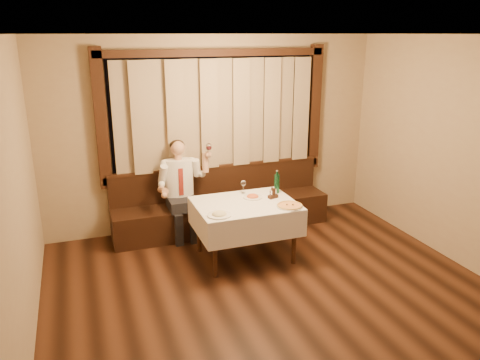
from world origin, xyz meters
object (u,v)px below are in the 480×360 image
object	(u,v)px
banquette	(221,208)
dining_table	(245,211)
pasta_cream	(219,213)
cruet_caddy	(273,194)
seated_man	(181,182)
pasta_red	(253,195)
pizza	(290,206)
green_bottle	(277,183)

from	to	relation	value
banquette	dining_table	size ratio (longest dim) A/B	2.52
pasta_cream	dining_table	bearing A→B (deg)	34.87
cruet_caddy	seated_man	xyz separation A→B (m)	(-1.02, 0.89, 0.01)
pasta_red	cruet_caddy	distance (m)	0.27
pizza	pasta_cream	size ratio (longest dim) A/B	1.15
pasta_red	green_bottle	bearing A→B (deg)	11.01
pasta_red	seated_man	world-z (taller)	seated_man
pizza	cruet_caddy	bearing A→B (deg)	100.20
pasta_cream	green_bottle	size ratio (longest dim) A/B	0.90
banquette	pizza	bearing A→B (deg)	-70.76
pasta_cream	green_bottle	distance (m)	1.11
pizza	pasta_cream	distance (m)	0.91
dining_table	pizza	distance (m)	0.58
seated_man	pasta_cream	bearing A→B (deg)	-81.89
green_bottle	cruet_caddy	world-z (taller)	green_bottle
cruet_caddy	seated_man	distance (m)	1.35
pasta_red	pizza	bearing A→B (deg)	-56.08
dining_table	green_bottle	world-z (taller)	green_bottle
banquette	green_bottle	distance (m)	1.12
pizza	seated_man	bearing A→B (deg)	130.98
pizza	seated_man	distance (m)	1.66
green_bottle	seated_man	bearing A→B (deg)	148.09
banquette	seated_man	world-z (taller)	seated_man
green_bottle	seated_man	size ratio (longest dim) A/B	0.23
green_bottle	pasta_red	bearing A→B (deg)	-168.99
banquette	green_bottle	bearing A→B (deg)	-56.63
pasta_red	cruet_caddy	size ratio (longest dim) A/B	1.78
pasta_cream	cruet_caddy	bearing A→B (deg)	22.82
banquette	dining_table	xyz separation A→B (m)	(0.00, -1.02, 0.34)
pasta_cream	green_bottle	bearing A→B (deg)	28.45
pasta_cream	pizza	bearing A→B (deg)	-0.58
pasta_red	pasta_cream	xyz separation A→B (m)	(-0.60, -0.45, 0.00)
dining_table	pizza	world-z (taller)	pizza
green_bottle	seated_man	world-z (taller)	seated_man
dining_table	green_bottle	xyz separation A→B (m)	(0.53, 0.22, 0.24)
dining_table	pasta_red	size ratio (longest dim) A/B	5.01
dining_table	cruet_caddy	world-z (taller)	cruet_caddy
dining_table	pasta_cream	xyz separation A→B (m)	(-0.44, -0.31, 0.14)
cruet_caddy	pasta_red	bearing A→B (deg)	140.97
pasta_red	pasta_cream	distance (m)	0.75
dining_table	pasta_cream	distance (m)	0.56
dining_table	pasta_red	bearing A→B (deg)	43.02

